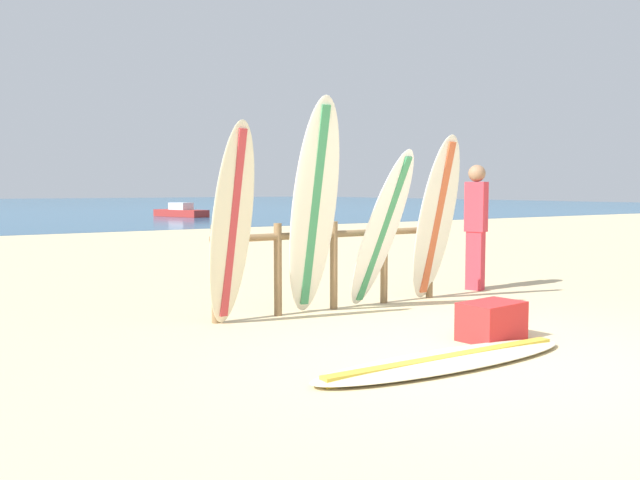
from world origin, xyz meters
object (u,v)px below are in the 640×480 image
Objects in this scene: surfboard_lying_on_sand at (447,360)px; surfboard_leaning_left at (314,209)px; surfboard_leaning_far_left at (232,225)px; surfboard_leaning_center_left at (381,231)px; cooler_box at (492,321)px; beachgoer_standing at (476,221)px; surfboard_rack at (334,255)px; small_boat_offshore at (181,212)px; surfboard_leaning_center at (436,219)px.

surfboard_leaning_left is at bearing 86.16° from surfboard_lying_on_sand.
surfboard_leaning_center_left is at bearing -3.17° from surfboard_leaning_far_left.
cooler_box is (0.81, -1.84, -1.02)m from surfboard_leaning_left.
beachgoer_standing is 2.92× the size of cooler_box.
surfboard_lying_on_sand is at bearing -103.51° from surfboard_rack.
surfboard_rack is at bearing 32.32° from surfboard_leaning_left.
surfboard_leaning_left is at bearing -107.84° from small_boat_offshore.
surfboard_leaning_center is 0.63× the size of small_boat_offshore.
surfboard_leaning_left is at bearing -147.68° from surfboard_rack.
cooler_box is (0.35, -2.14, -0.46)m from surfboard_rack.
surfboard_leaning_far_left is 1.01× the size of surfboard_leaning_center.
surfboard_leaning_left is (-0.46, -0.29, 0.56)m from surfboard_rack.
surfboard_leaning_far_left is at bearing -169.00° from surfboard_rack.
surfboard_rack is 26.62m from small_boat_offshore.
beachgoer_standing is (2.50, 0.15, 0.33)m from surfboard_rack.
surfboard_leaning_center is at bearing -160.29° from beachgoer_standing.
cooler_box is at bearing 23.31° from surfboard_lying_on_sand.
cooler_box is at bearing -105.15° from small_boat_offshore.
cooler_box is at bearing -118.51° from surfboard_leaning_center.
surfboard_rack is 2.21m from cooler_box.
surfboard_rack is 0.95× the size of small_boat_offshore.
surfboard_leaning_left reaches higher than surfboard_lying_on_sand.
surfboard_rack is 5.19× the size of cooler_box.
surfboard_leaning_center_left is 2.56m from surfboard_lying_on_sand.
surfboard_leaning_left is 1.15× the size of surfboard_leaning_center.
small_boat_offshore is (8.43, 27.99, 0.22)m from surfboard_lying_on_sand.
small_boat_offshore is (5.32, 25.29, -0.71)m from beachgoer_standing.
surfboard_leaning_left is (0.98, -0.01, 0.15)m from surfboard_leaning_far_left.
surfboard_rack reaches higher than surfboard_lying_on_sand.
small_boat_offshore is at bearing 70.19° from surfboard_leaning_far_left.
surfboard_leaning_left reaches higher than surfboard_leaning_center_left.
cooler_box is at bearing -91.80° from surfboard_leaning_center_left.
surfboard_leaning_left is at bearing -178.80° from surfboard_leaning_center.
surfboard_lying_on_sand is 1.47× the size of beachgoer_standing.
surfboard_leaning_far_left is 0.99m from surfboard_leaning_left.
cooler_box is (0.97, 0.42, 0.14)m from surfboard_lying_on_sand.
surfboard_leaning_center is at bearing 0.56° from surfboard_leaning_far_left.
surfboard_leaning_center is 2.31m from cooler_box.
surfboard_leaning_center_left is at bearing 81.76° from cooler_box.
surfboard_leaning_left reaches higher than beachgoer_standing.
surfboard_lying_on_sand is 1.06m from cooler_box.
surfboard_leaning_left is 3.00m from beachgoer_standing.
surfboard_leaning_left is 1.84m from surfboard_leaning_center.
beachgoer_standing is at bearing -101.88° from small_boat_offshore.
surfboard_leaning_far_left reaches higher than cooler_box.
surfboard_lying_on_sand is at bearing -106.76° from small_boat_offshore.
surfboard_leaning_center_left is at bearing -43.25° from surfboard_rack.
cooler_box reaches higher than surfboard_lying_on_sand.
surfboard_leaning_left is 4.00× the size of cooler_box.
surfboard_rack is 0.78m from surfboard_leaning_left.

